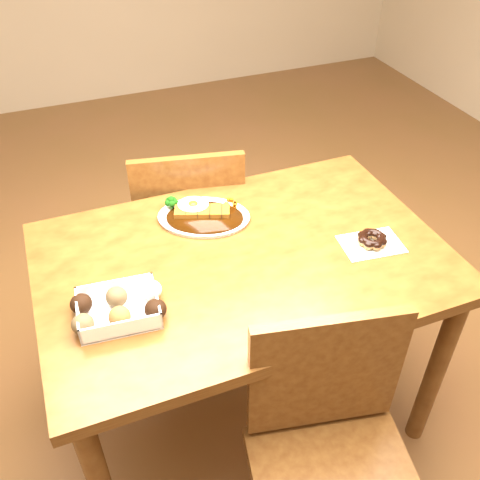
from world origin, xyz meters
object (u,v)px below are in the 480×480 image
object	(u,v)px
donut_box	(118,307)
chair_far	(189,227)
katsu_curry_plate	(202,214)
table	(243,280)
chair_near	(333,458)
pon_de_ring	(372,240)

from	to	relation	value
donut_box	chair_far	bearing A→B (deg)	59.89
katsu_curry_plate	table	bearing A→B (deg)	-76.11
table	katsu_curry_plate	world-z (taller)	katsu_curry_plate
chair_far	chair_near	distance (m)	1.07
chair_far	chair_near	size ratio (longest dim) A/B	1.00
katsu_curry_plate	chair_far	bearing A→B (deg)	83.51
chair_near	katsu_curry_plate	world-z (taller)	chair_near
chair_far	pon_de_ring	size ratio (longest dim) A/B	4.41
chair_near	donut_box	bearing A→B (deg)	145.93
pon_de_ring	katsu_curry_plate	bearing A→B (deg)	144.15
table	chair_near	world-z (taller)	chair_near
chair_far	donut_box	xyz separation A→B (m)	(-0.37, -0.64, 0.30)
table	chair_far	size ratio (longest dim) A/B	1.38
pon_de_ring	table	bearing A→B (deg)	166.30
chair_far	chair_near	world-z (taller)	same
chair_near	katsu_curry_plate	distance (m)	0.82
chair_near	donut_box	world-z (taller)	chair_near
donut_box	pon_de_ring	xyz separation A→B (m)	(0.77, 0.01, -0.01)
chair_near	donut_box	xyz separation A→B (m)	(-0.43, 0.43, 0.30)
chair_far	pon_de_ring	world-z (taller)	chair_far
chair_far	donut_box	world-z (taller)	chair_far
table	pon_de_ring	distance (m)	0.41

